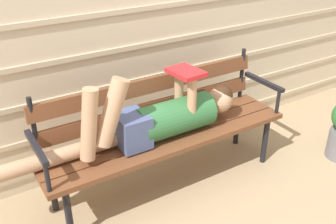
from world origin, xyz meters
The scene contains 4 objects.
ground_plane centered at (0.00, 0.00, 0.00)m, with size 12.00×12.00×0.00m, color tan.
house_siding centered at (0.00, 0.65, 1.08)m, with size 5.19×0.08×2.16m.
park_bench centered at (0.00, 0.22, 0.48)m, with size 1.84×0.45×0.85m.
reclining_person centered at (-0.09, 0.15, 0.59)m, with size 1.76×0.26×0.55m.
Camera 1 is at (-1.24, -1.84, 1.85)m, focal length 41.30 mm.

